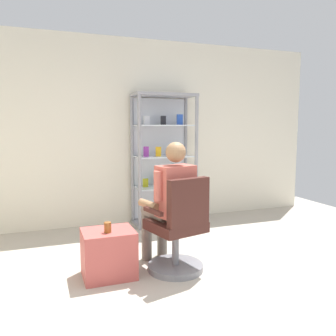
% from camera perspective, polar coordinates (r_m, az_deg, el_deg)
% --- Properties ---
extents(ground_plane, '(7.20, 7.20, 0.00)m').
position_cam_1_polar(ground_plane, '(2.82, 11.19, -23.95)').
color(ground_plane, '#B2A899').
extents(back_wall, '(6.00, 0.10, 2.70)m').
position_cam_1_polar(back_wall, '(5.22, -5.93, 5.87)').
color(back_wall, silver).
rests_on(back_wall, ground).
extents(display_cabinet_main, '(0.90, 0.45, 1.90)m').
position_cam_1_polar(display_cabinet_main, '(5.13, -0.89, 1.53)').
color(display_cabinet_main, gray).
rests_on(display_cabinet_main, ground).
extents(office_chair, '(0.62, 0.58, 0.96)m').
position_cam_1_polar(office_chair, '(3.47, 1.77, -10.67)').
color(office_chair, slate).
rests_on(office_chair, ground).
extents(seated_shopkeeper, '(0.55, 0.62, 1.29)m').
position_cam_1_polar(seated_shopkeeper, '(3.52, 0.24, -5.05)').
color(seated_shopkeeper, slate).
rests_on(seated_shopkeeper, ground).
extents(storage_crate, '(0.49, 0.41, 0.45)m').
position_cam_1_polar(storage_crate, '(3.48, -9.74, -13.65)').
color(storage_crate, '#B24C47').
rests_on(storage_crate, ground).
extents(tea_glass, '(0.07, 0.07, 0.10)m').
position_cam_1_polar(tea_glass, '(3.33, -9.87, -9.58)').
color(tea_glass, brown).
rests_on(tea_glass, storage_crate).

